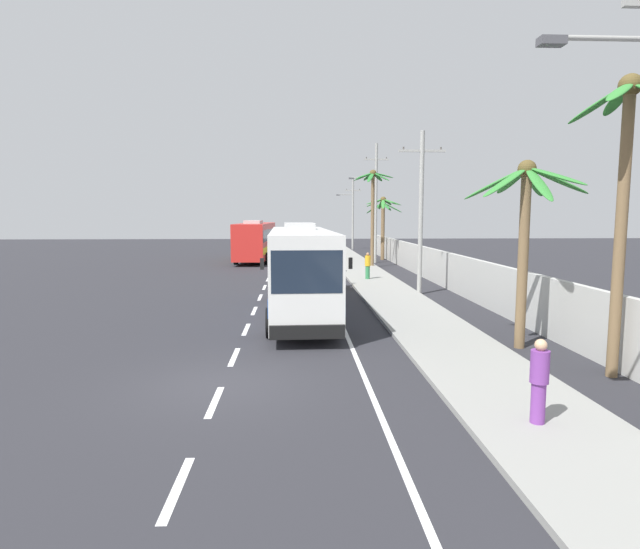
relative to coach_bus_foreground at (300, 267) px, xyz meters
The scene contains 17 objects.
ground_plane 9.70m from the coach_bus_foreground, 102.44° to the right, with size 160.00×160.00×0.00m, color #28282D.
sidewalk_kerb 5.19m from the coach_bus_foreground, ahead, with size 3.20×90.00×0.14m, color gray.
lane_markings 5.66m from the coach_bus_foreground, 87.84° to the left, with size 3.78×71.00×0.01m.
boundary_wall 9.83m from the coach_bus_foreground, 28.97° to the left, with size 0.24×60.00×2.08m, color #B2B2AD.
coach_bus_foreground is the anchor object (origin of this frame).
coach_bus_far_lane 26.34m from the coach_bus_foreground, 98.50° to the left, with size 3.42×12.04×3.75m.
motorcycle_beside_bus 8.48m from the coach_bus_foreground, 72.96° to the left, with size 0.56×1.96×1.68m.
pedestrian_near_kerb 13.17m from the coach_bus_foreground, 69.68° to the right, with size 0.36×0.36×1.69m.
pedestrian_midwalk 11.88m from the coach_bus_foreground, 68.16° to the left, with size 0.36×0.36×1.69m.
utility_pole_mid 8.65m from the coach_bus_foreground, 39.47° to the left, with size 2.45×0.24×8.56m.
utility_pole_far 24.81m from the coach_bus_foreground, 74.04° to the left, with size 3.49×0.24×10.39m.
utility_pole_distant 42.58m from the coach_bus_foreground, 80.88° to the left, with size 3.01×0.24×8.66m.
palm_nearest 30.74m from the coach_bus_foreground, 74.07° to the left, with size 3.55×3.87×5.69m.
palm_second 9.50m from the coach_bus_foreground, 41.01° to the right, with size 3.75×3.90×5.91m.
palm_third 27.96m from the coach_bus_foreground, 73.34° to the left, with size 3.43×3.15×5.93m.
palm_fourth 12.60m from the coach_bus_foreground, 48.30° to the right, with size 2.82×3.04×7.68m.
palm_farthest 20.98m from the coach_bus_foreground, 73.20° to the left, with size 3.19×3.00×7.81m.
Camera 1 is at (1.86, -12.70, 4.22)m, focal length 29.18 mm.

